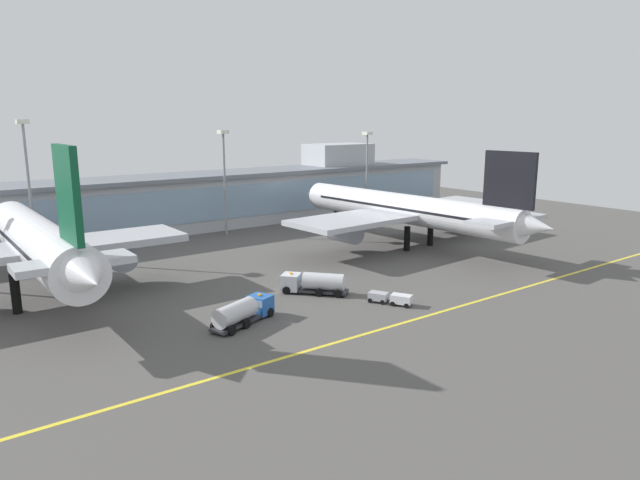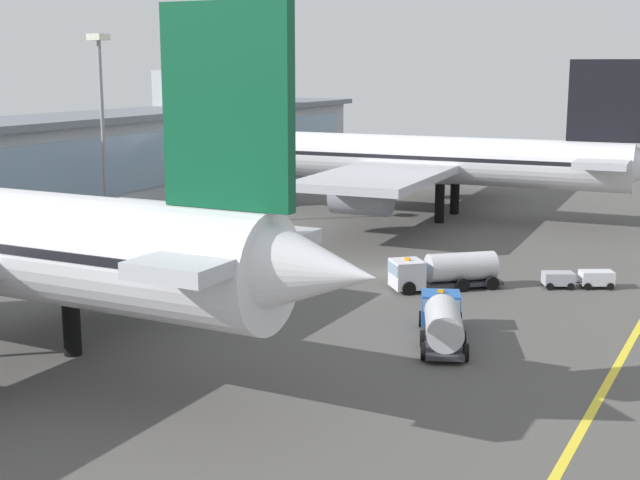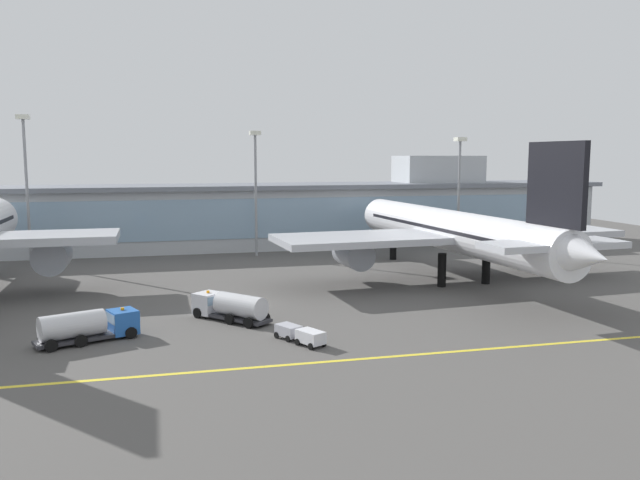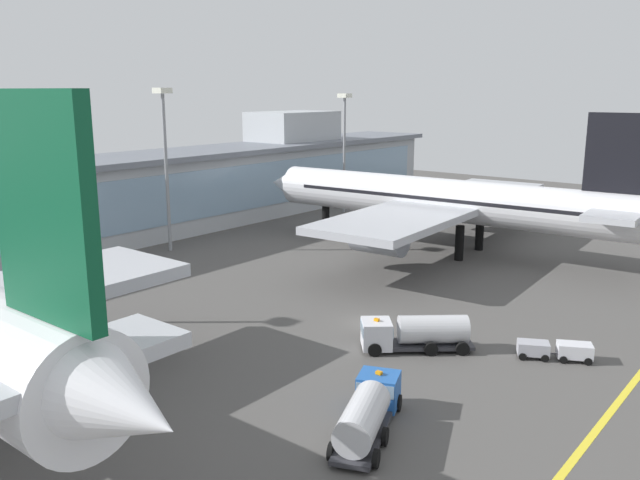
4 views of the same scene
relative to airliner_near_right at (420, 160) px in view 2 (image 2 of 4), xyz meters
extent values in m
plane|color=#514F4C|center=(-28.70, -7.83, -6.66)|extent=(208.65, 208.65, 0.00)
cube|color=#84A3BC|center=(-28.70, 32.34, -0.68)|extent=(143.08, 0.20, 6.96)
cube|color=#ADB2B7|center=(16.01, 40.39, 7.21)|extent=(16.00, 10.00, 6.00)
cylinder|color=black|center=(-57.75, 0.62, -4.19)|extent=(1.10, 1.10, 4.95)
cone|color=silver|center=(-61.36, -18.09, 1.53)|extent=(5.29, 6.83, 5.25)
cylinder|color=#999EA8|center=(-51.28, 5.22, -2.15)|extent=(4.35, 5.14, 4.33)
cube|color=#0C4C2D|center=(-61.38, -13.56, 9.10)|extent=(0.78, 7.09, 9.89)
cube|color=#B7BAC1|center=(-61.38, -13.56, 1.99)|extent=(11.68, 4.39, 0.79)
cylinder|color=black|center=(-3.04, -3.61, -4.48)|extent=(1.10, 1.10, 4.37)
cylinder|color=black|center=(3.49, -3.17, -4.48)|extent=(1.10, 1.10, 4.37)
cylinder|color=black|center=(-1.27, 18.97, -4.48)|extent=(1.10, 1.10, 4.37)
cylinder|color=silver|center=(-0.03, 0.50, 0.16)|extent=(8.71, 48.98, 5.46)
cone|color=silver|center=(-1.77, 26.43, 0.16)|extent=(5.50, 5.25, 5.18)
cube|color=#84A3BC|center=(-1.53, 22.86, 1.11)|extent=(4.34, 4.09, 1.64)
cube|color=black|center=(-0.03, 0.50, 0.57)|extent=(8.24, 41.20, 0.44)
cube|color=#B7BAC1|center=(-0.03, 0.50, -0.53)|extent=(48.50, 14.87, 0.87)
cylinder|color=#999EA8|center=(-13.51, 1.35, -2.68)|extent=(4.24, 6.58, 3.82)
cylinder|color=#999EA8|center=(13.21, 3.14, -2.68)|extent=(4.24, 6.58, 3.82)
cube|color=black|center=(1.40, -20.89, 7.25)|extent=(1.24, 8.79, 8.73)
cube|color=#B7BAC1|center=(1.40, -20.89, 0.97)|extent=(15.63, 6.37, 0.70)
cylinder|color=black|center=(-34.70, -12.56, -6.11)|extent=(0.95, 1.03, 1.10)
cylinder|color=black|center=(-32.73, -10.87, -6.11)|extent=(0.95, 1.03, 1.10)
cylinder|color=black|center=(-31.76, -15.97, -6.11)|extent=(0.95, 1.03, 1.10)
cylinder|color=black|center=(-29.79, -14.28, -6.11)|extent=(0.95, 1.03, 1.10)
cylinder|color=black|center=(-30.11, -17.88, -6.11)|extent=(0.95, 1.03, 1.10)
cylinder|color=black|center=(-28.14, -16.19, -6.11)|extent=(0.95, 1.03, 1.10)
cube|color=#2D2D33|center=(-30.89, -14.99, -6.21)|extent=(6.71, 7.26, 0.30)
cube|color=silver|center=(-33.53, -11.92, -5.26)|extent=(3.50, 3.47, 2.20)
cube|color=#84A3BC|center=(-33.53, -11.92, -4.78)|extent=(3.48, 3.47, 0.88)
cylinder|color=silver|center=(-30.54, -15.40, -4.91)|extent=(5.38, 5.73, 2.30)
cube|color=orange|center=(-33.53, -11.92, -4.04)|extent=(0.30, 0.40, 0.20)
cylinder|color=black|center=(-24.46, -25.60, -6.36)|extent=(0.46, 0.62, 0.60)
cylinder|color=black|center=(-25.79, -26.30, -6.36)|extent=(0.46, 0.62, 0.60)
cylinder|color=black|center=(-25.30, -23.99, -6.36)|extent=(0.46, 0.62, 0.60)
cylinder|color=black|center=(-26.63, -24.69, -6.36)|extent=(0.46, 0.62, 0.60)
cube|color=silver|center=(-25.54, -25.14, -5.81)|extent=(2.54, 3.00, 1.10)
cylinder|color=black|center=(-25.93, -22.79, -6.36)|extent=(0.44, 0.61, 0.60)
cylinder|color=black|center=(-27.26, -23.49, -6.36)|extent=(0.44, 0.61, 0.60)
cylinder|color=black|center=(-26.71, -21.31, -6.36)|extent=(0.44, 0.61, 0.60)
cylinder|color=black|center=(-28.04, -22.00, -6.36)|extent=(0.44, 0.61, 0.60)
cube|color=#A8A8B2|center=(-26.98, -22.40, -5.86)|extent=(2.44, 2.82, 1.00)
cube|color=#2D2D33|center=(-26.29, -23.73, -6.21)|extent=(0.37, 0.58, 0.08)
cylinder|color=black|center=(-42.11, -16.43, -6.11)|extent=(1.13, 0.69, 1.10)
cylinder|color=black|center=(-41.13, -18.84, -6.11)|extent=(1.13, 0.69, 1.10)
cylinder|color=black|center=(-46.28, -18.12, -6.11)|extent=(1.13, 0.69, 1.10)
cylinder|color=black|center=(-45.30, -20.53, -6.11)|extent=(1.13, 0.69, 1.10)
cylinder|color=black|center=(-48.61, -19.07, -6.11)|extent=(1.13, 0.69, 1.10)
cylinder|color=black|center=(-47.64, -21.48, -6.11)|extent=(1.13, 0.69, 1.10)
cube|color=#2D2D33|center=(-45.62, -19.26, -6.21)|extent=(7.89, 5.01, 0.30)
cube|color=#235BB2|center=(-41.87, -17.74, -5.26)|extent=(3.14, 3.29, 2.20)
cube|color=#84A3BC|center=(-41.87, -17.74, -4.78)|extent=(3.19, 3.23, 0.88)
cylinder|color=silver|center=(-46.12, -19.46, -4.91)|extent=(6.04, 4.23, 2.30)
cube|color=orange|center=(-41.87, -17.74, -4.04)|extent=(0.30, 0.40, 0.20)
cylinder|color=gray|center=(-22.37, 28.42, 3.47)|extent=(0.44, 0.44, 20.26)
cube|color=silver|center=(-22.37, 28.42, 13.95)|extent=(1.80, 1.80, 0.70)
cylinder|color=gray|center=(14.29, 27.33, 3.06)|extent=(0.44, 0.44, 19.44)
cube|color=silver|center=(14.29, 27.33, 13.13)|extent=(1.80, 1.80, 0.70)
camera|label=1|loc=(-75.01, -74.46, 16.61)|focal=32.08mm
camera|label=2|loc=(-97.15, -37.19, 11.10)|focal=49.48mm
camera|label=3|loc=(-38.29, -79.41, 10.08)|focal=36.26mm
camera|label=4|loc=(-75.11, -39.67, 13.96)|focal=36.67mm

